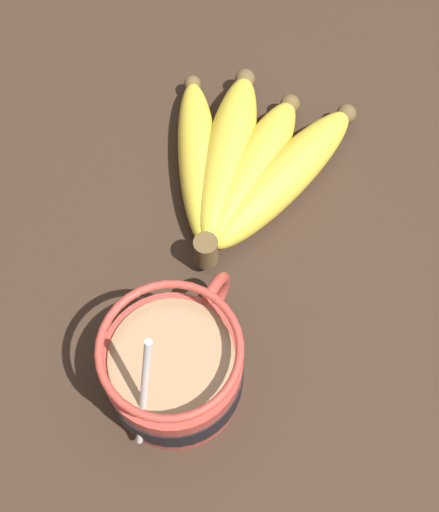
# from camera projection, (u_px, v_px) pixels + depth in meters

# --- Properties ---
(table) EXTENTS (0.98, 0.98, 0.03)m
(table) POSITION_uv_depth(u_px,v_px,m) (256.00, 312.00, 0.60)
(table) COLOR #332319
(table) RESTS_ON ground
(coffee_mug) EXTENTS (0.14, 0.10, 0.14)m
(coffee_mug) POSITION_uv_depth(u_px,v_px,m) (174.00, 370.00, 0.53)
(coffee_mug) COLOR #B23D33
(coffee_mug) RESTS_ON table
(banana_bunch) EXTENTS (0.21, 0.18, 0.04)m
(banana_bunch) POSITION_uv_depth(u_px,v_px,m) (244.00, 166.00, 0.62)
(banana_bunch) COLOR brown
(banana_bunch) RESTS_ON table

